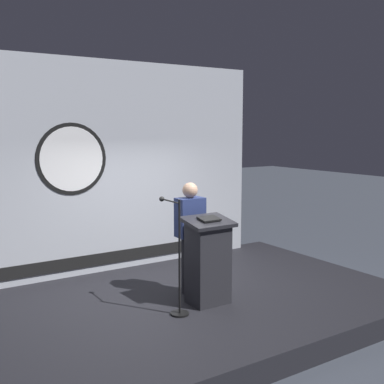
# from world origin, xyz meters

# --- Properties ---
(ground_plane) EXTENTS (40.00, 40.00, 0.00)m
(ground_plane) POSITION_xyz_m (0.00, 0.00, 0.00)
(ground_plane) COLOR #383D47
(stage_platform) EXTENTS (6.40, 4.00, 0.30)m
(stage_platform) POSITION_xyz_m (0.00, 0.00, 0.15)
(stage_platform) COLOR black
(stage_platform) RESTS_ON ground
(banner_display) EXTENTS (5.07, 0.12, 3.48)m
(banner_display) POSITION_xyz_m (-0.02, 1.85, 2.03)
(banner_display) COLOR #B2B7C1
(banner_display) RESTS_ON stage_platform
(podium) EXTENTS (0.64, 0.50, 1.21)m
(podium) POSITION_xyz_m (0.24, -0.34, 0.89)
(podium) COLOR #26262B
(podium) RESTS_ON stage_platform
(speaker_person) EXTENTS (0.40, 0.26, 1.62)m
(speaker_person) POSITION_xyz_m (0.26, 0.14, 1.13)
(speaker_person) COLOR black
(speaker_person) RESTS_ON stage_platform
(microphone_stand) EXTENTS (0.24, 0.60, 1.50)m
(microphone_stand) POSITION_xyz_m (-0.31, -0.43, 0.84)
(microphone_stand) COLOR black
(microphone_stand) RESTS_ON stage_platform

